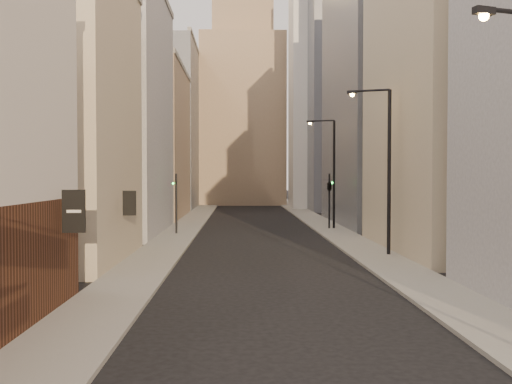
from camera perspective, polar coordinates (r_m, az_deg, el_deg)
The scene contains 15 objects.
sidewalk_left at distance 61.31m, azimuth -6.30°, elevation -2.81°, with size 3.00×140.00×0.15m, color gray.
sidewalk_right at distance 61.64m, azimuth 5.85°, elevation -2.79°, with size 3.00×140.00×0.15m, color gray.
left_bldg_beige at distance 33.74m, azimuth -19.86°, elevation 6.93°, with size 8.00×12.00×16.00m, color #B5A78C.
left_bldg_grey at distance 49.32m, azimuth -14.02°, elevation 7.61°, with size 8.00×16.00×20.00m, color gray.
left_bldg_tan at distance 66.85m, azimuth -10.69°, elevation 4.77°, with size 8.00×18.00×17.00m, color #92785D.
left_bldg_wingrid at distance 86.85m, azimuth -8.62°, elevation 6.37°, with size 8.00×20.00×24.00m, color gray.
right_bldg_beige at distance 38.73m, azimuth 19.07°, elevation 9.22°, with size 8.00×16.00×20.00m, color #B5A78C.
right_bldg_wingrid at distance 58.11m, azimuth 12.01°, elevation 9.69°, with size 8.00×20.00×26.00m, color gray.
highrise at distance 88.65m, azimuth 11.54°, elevation 15.20°, with size 21.00×23.00×51.20m.
clock_tower at distance 98.76m, azimuth -1.34°, elevation 9.10°, with size 14.00×14.00×44.90m.
white_tower at distance 85.82m, azimuth 6.21°, elevation 10.88°, with size 8.00×8.00×41.50m.
streetlamp_mid at distance 34.78m, azimuth 12.75°, elevation 3.04°, with size 2.52×1.05×9.99m.
streetlamp_far at distance 51.19m, azimuth 7.52°, elevation 2.49°, with size 2.50×0.94×9.80m.
traffic_light_left at distance 46.64m, azimuth -7.99°, elevation -0.18°, with size 0.54×0.42×5.00m.
traffic_light_right at distance 50.96m, azimuth 7.35°, elevation 0.58°, with size 0.82×0.82×5.00m.
Camera 1 is at (-1.54, -5.92, 4.84)m, focal length 40.00 mm.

